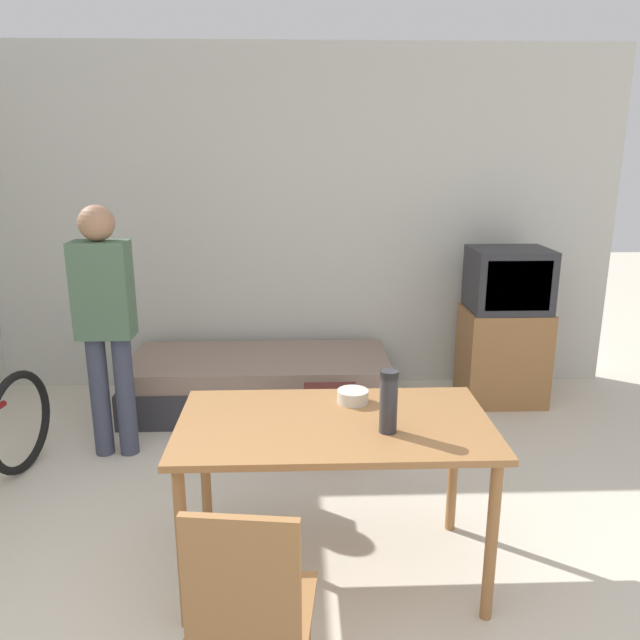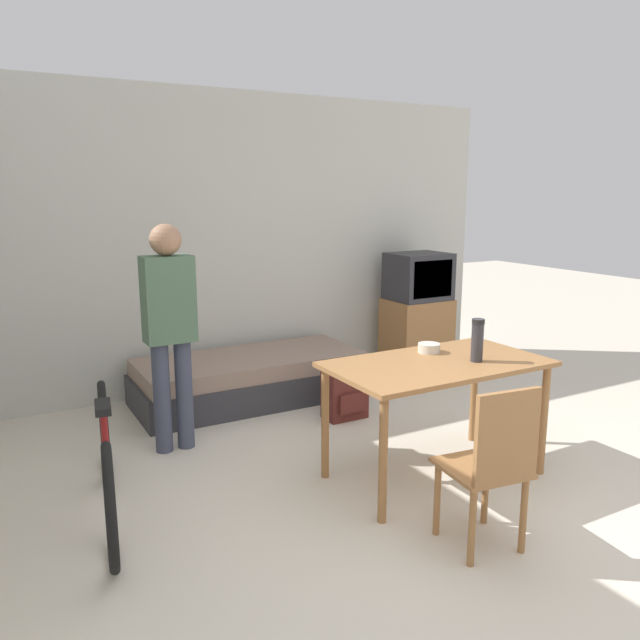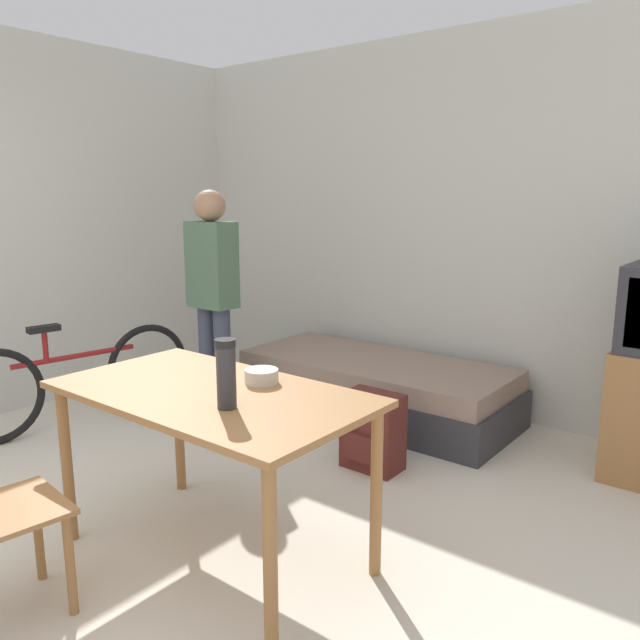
% 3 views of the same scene
% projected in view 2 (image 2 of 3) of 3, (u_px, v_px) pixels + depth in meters
% --- Properties ---
extents(ground_plane, '(20.00, 20.00, 0.00)m').
position_uv_depth(ground_plane, '(483.00, 551.00, 3.21)').
color(ground_plane, beige).
extents(wall_back, '(5.51, 0.06, 2.70)m').
position_uv_depth(wall_back, '(236.00, 242.00, 5.77)').
color(wall_back, silver).
rests_on(wall_back, ground_plane).
extents(daybed, '(1.99, 0.85, 0.40)m').
position_uv_depth(daybed, '(250.00, 378.00, 5.49)').
color(daybed, '#333338').
rests_on(daybed, ground_plane).
extents(tv, '(0.62, 0.49, 1.21)m').
position_uv_depth(tv, '(417.00, 313.00, 6.37)').
color(tv, '#9E6B3D').
rests_on(tv, ground_plane).
extents(dining_table, '(1.38, 0.76, 0.77)m').
position_uv_depth(dining_table, '(437.00, 375.00, 3.93)').
color(dining_table, '#9E6B3D').
rests_on(dining_table, ground_plane).
extents(wooden_chair, '(0.44, 0.44, 0.89)m').
position_uv_depth(wooden_chair, '(493.00, 462.00, 3.10)').
color(wooden_chair, '#9E6B3D').
rests_on(wooden_chair, ground_plane).
extents(bicycle, '(0.31, 1.68, 0.73)m').
position_uv_depth(bicycle, '(107.00, 461.00, 3.51)').
color(bicycle, black).
rests_on(bicycle, ground_plane).
extents(person_standing, '(0.34, 0.22, 1.60)m').
position_uv_depth(person_standing, '(170.00, 322.00, 4.29)').
color(person_standing, '#3D4256').
rests_on(person_standing, ground_plane).
extents(thermos_flask, '(0.08, 0.08, 0.27)m').
position_uv_depth(thermos_flask, '(477.00, 338.00, 3.89)').
color(thermos_flask, '#2D2D33').
rests_on(thermos_flask, dining_table).
extents(mate_bowl, '(0.15, 0.15, 0.06)m').
position_uv_depth(mate_bowl, '(429.00, 348.00, 4.13)').
color(mate_bowl, beige).
rests_on(mate_bowl, dining_table).
extents(backpack, '(0.34, 0.24, 0.45)m').
position_uv_depth(backpack, '(345.00, 391.00, 5.05)').
color(backpack, '#56231E').
rests_on(backpack, ground_plane).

